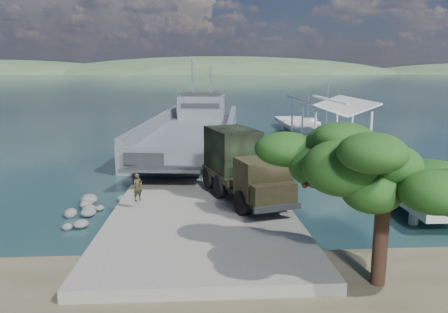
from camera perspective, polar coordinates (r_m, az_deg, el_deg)
ground at (r=25.23m, az=-2.82°, el=-7.73°), size 1400.00×1400.00×0.00m
boat_ramp at (r=24.20m, az=-2.80°, el=-7.95°), size 10.00×18.00×0.50m
shoreline_rocks at (r=26.41m, az=-16.52°, el=-7.32°), size 3.20×5.60×0.90m
distant_headlands at (r=586.03m, az=1.67°, el=10.73°), size 1000.00×240.00×48.00m
pier at (r=45.07m, az=13.72°, el=2.64°), size 6.40×44.00×6.10m
landing_craft at (r=48.40m, az=-4.03°, el=2.64°), size 11.85×35.59×10.40m
military_truck at (r=26.44m, az=2.30°, el=-1.15°), size 5.05×9.09×4.05m
soldier at (r=25.31m, az=-11.17°, el=-4.79°), size 0.69×0.67×1.60m
sailboat_near at (r=57.00m, az=13.21°, el=3.21°), size 2.38×5.71×6.74m
sailboat_far at (r=66.20m, az=10.93°, el=4.39°), size 2.84×5.04×5.90m
overhang_tree at (r=16.63m, az=18.47°, el=-0.64°), size 6.85×6.31×6.22m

